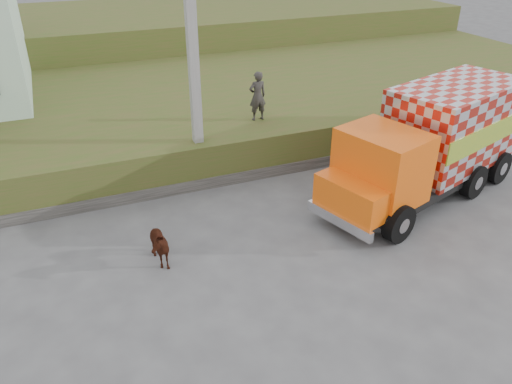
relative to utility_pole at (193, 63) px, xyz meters
name	(u,v)px	position (x,y,z in m)	size (l,w,h in m)	color
ground	(283,246)	(1.00, -4.60, -4.08)	(120.00, 120.00, 0.00)	#474749
embankment	(186,108)	(1.00, 5.40, -3.33)	(40.00, 12.00, 1.50)	#39501A
embankment_far	(134,37)	(1.00, 17.40, -2.58)	(40.00, 12.00, 3.00)	#39501A
retaining_strip	(175,186)	(-1.00, -0.40, -3.88)	(16.00, 0.50, 0.40)	#595651
utility_pole	(193,63)	(0.00, 0.00, 0.00)	(1.20, 0.30, 8.00)	gray
cargo_truck	(433,142)	(6.70, -3.50, -2.30)	(8.08, 4.61, 3.44)	black
cow	(156,245)	(-2.39, -4.00, -3.53)	(0.59, 1.30, 1.10)	#36170D
pedestrian	(257,96)	(2.59, 1.13, -1.69)	(0.65, 0.43, 1.78)	#2E2C29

